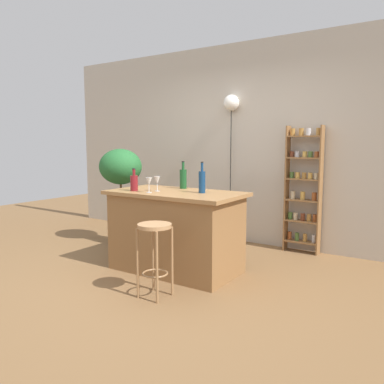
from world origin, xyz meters
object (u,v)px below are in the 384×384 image
plant_stool (122,227)px  wine_glass_center (149,182)px  bottle_wine_red (134,182)px  wine_glass_left (157,181)px  bar_stool (155,244)px  bottle_soda_blue (202,181)px  spice_shelf (303,188)px  potted_plant (121,170)px  bottle_olive_oil (183,178)px  pendant_globe_light (231,104)px

plant_stool → wine_glass_center: wine_glass_center is taller
bottle_wine_red → wine_glass_left: bearing=27.9°
bar_stool → bottle_soda_blue: size_ratio=2.07×
bar_stool → spice_shelf: size_ratio=0.42×
bottle_soda_blue → wine_glass_left: size_ratio=2.02×
potted_plant → wine_glass_left: potted_plant is taller
bottle_soda_blue → bottle_olive_oil: 0.46m
bottle_wine_red → wine_glass_center: bottle_wine_red is taller
wine_glass_center → pendant_globe_light: bearing=88.6°
bottle_olive_oil → wine_glass_left: bottle_olive_oil is taller
bottle_soda_blue → bottle_wine_red: 0.77m
bottle_wine_red → pendant_globe_light: bearing=80.8°
wine_glass_center → plant_stool: bearing=146.0°
bottle_wine_red → pendant_globe_light: size_ratio=0.12×
potted_plant → spice_shelf: bearing=23.0°
bottle_olive_oil → bottle_wine_red: bottle_olive_oil is taller
potted_plant → pendant_globe_light: size_ratio=0.42×
bar_stool → plant_stool: (-1.61, 1.26, -0.27)m
bottle_wine_red → wine_glass_left: bottle_wine_red is taller
bar_stool → wine_glass_left: 0.94m
potted_plant → wine_glass_center: potted_plant is taller
plant_stool → bottle_soda_blue: bottle_soda_blue is taller
plant_stool → bottle_olive_oil: 1.48m
bottle_olive_oil → bottle_wine_red: 0.58m
plant_stool → wine_glass_left: (1.14, -0.62, 0.78)m
plant_stool → potted_plant: potted_plant is taller
potted_plant → bottle_olive_oil: size_ratio=2.76×
potted_plant → bottle_soda_blue: bearing=-16.5°
bar_stool → bottle_wine_red: bottle_wine_red is taller
wine_glass_left → pendant_globe_light: size_ratio=0.08×
plant_stool → bottle_soda_blue: 1.88m
bar_stool → spice_shelf: bearing=73.6°
spice_shelf → wine_glass_left: bearing=-125.4°
spice_shelf → pendant_globe_light: (-1.07, 0.04, 1.12)m
pendant_globe_light → bottle_olive_oil: bearing=-88.1°
bottle_soda_blue → plant_stool: bearing=163.5°
bar_stool → bottle_olive_oil: bearing=110.5°
wine_glass_left → pendant_globe_light: 1.88m
bottle_olive_oil → plant_stool: bearing=168.2°
bottle_wine_red → wine_glass_center: bearing=-7.7°
bar_stool → bottle_soda_blue: bearing=88.1°
bar_stool → bottle_olive_oil: (-0.37, 1.00, 0.51)m
bottle_wine_red → spice_shelf: bearing=51.5°
wine_glass_center → bottle_wine_red: bearing=172.3°
potted_plant → bottle_soda_blue: potted_plant is taller
plant_stool → pendant_globe_light: pendant_globe_light is taller
spice_shelf → bottle_wine_red: bearing=-128.5°
bar_stool → potted_plant: bearing=142.0°
spice_shelf → bottle_soda_blue: size_ratio=4.93×
plant_stool → wine_glass_center: 1.59m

